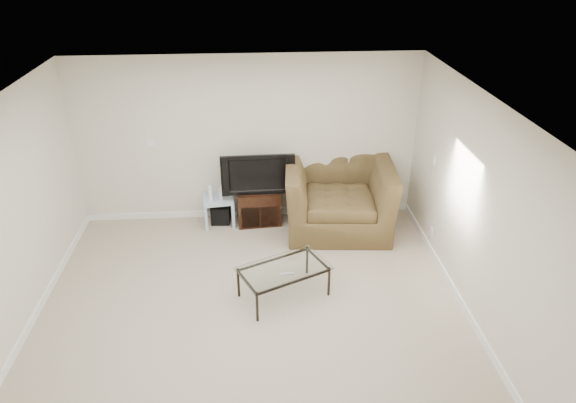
{
  "coord_description": "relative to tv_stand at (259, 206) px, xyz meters",
  "views": [
    {
      "loc": [
        0.08,
        -4.57,
        3.98
      ],
      "look_at": [
        0.5,
        1.2,
        0.9
      ],
      "focal_mm": 32.0,
      "sensor_mm": 36.0,
      "label": 1
    }
  ],
  "objects": [
    {
      "name": "floor",
      "position": [
        -0.13,
        -2.28,
        -0.27
      ],
      "size": [
        5.0,
        5.0,
        0.0
      ],
      "primitive_type": "plane",
      "color": "tan",
      "rests_on": "ground"
    },
    {
      "name": "coffee_table",
      "position": [
        0.26,
        -1.84,
        -0.06
      ],
      "size": [
        1.19,
        0.97,
        0.41
      ],
      "primitive_type": null,
      "rotation": [
        0.0,
        0.0,
        0.44
      ],
      "color": "black",
      "rests_on": "floor"
    },
    {
      "name": "recliner",
      "position": [
        1.18,
        -0.23,
        0.41
      ],
      "size": [
        1.63,
        1.13,
        1.36
      ],
      "primitive_type": "imported",
      "rotation": [
        0.0,
        0.0,
        -0.08
      ],
      "color": "#4F3022",
      "rests_on": "floor"
    },
    {
      "name": "tv_stand",
      "position": [
        0.0,
        0.0,
        0.0
      ],
      "size": [
        0.68,
        0.5,
        0.54
      ],
      "primitive_type": null,
      "rotation": [
        0.0,
        0.0,
        0.08
      ],
      "color": "black",
      "rests_on": "floor"
    },
    {
      "name": "plate_right_outlet",
      "position": [
        2.36,
        -0.98,
        0.03
      ],
      "size": [
        0.02,
        0.08,
        0.12
      ],
      "primitive_type": "cube",
      "color": "white",
      "rests_on": "wall_right"
    },
    {
      "name": "game_console",
      "position": [
        -0.71,
        -0.03,
        0.26
      ],
      "size": [
        0.06,
        0.15,
        0.2
      ],
      "primitive_type": "cube",
      "rotation": [
        0.0,
        0.0,
        0.12
      ],
      "color": "white",
      "rests_on": "side_table"
    },
    {
      "name": "side_table",
      "position": [
        -0.6,
        0.0,
        -0.05
      ],
      "size": [
        0.49,
        0.49,
        0.43
      ],
      "primitive_type": null,
      "rotation": [
        0.0,
        0.0,
        0.11
      ],
      "color": "silver",
      "rests_on": "floor"
    },
    {
      "name": "wall_back",
      "position": [
        -0.13,
        0.22,
        0.98
      ],
      "size": [
        5.0,
        0.02,
        2.5
      ],
      "primitive_type": "cube",
      "color": "silver",
      "rests_on": "ground"
    },
    {
      "name": "ceiling",
      "position": [
        -0.13,
        -2.28,
        2.23
      ],
      "size": [
        5.0,
        5.0,
        0.0
      ],
      "primitive_type": "plane",
      "color": "white",
      "rests_on": "ground"
    },
    {
      "name": "game_case",
      "position": [
        -0.55,
        -0.01,
        0.24
      ],
      "size": [
        0.05,
        0.13,
        0.17
      ],
      "primitive_type": "cube",
      "rotation": [
        0.0,
        0.0,
        -0.03
      ],
      "color": "silver",
      "rests_on": "side_table"
    },
    {
      "name": "wall_right",
      "position": [
        2.37,
        -2.28,
        0.98
      ],
      "size": [
        0.02,
        5.0,
        2.5
      ],
      "primitive_type": "cube",
      "color": "silver",
      "rests_on": "ground"
    },
    {
      "name": "subwoofer",
      "position": [
        -0.58,
        0.02,
        -0.12
      ],
      "size": [
        0.29,
        0.29,
        0.28
      ],
      "primitive_type": "cube",
      "rotation": [
        0.0,
        0.0,
        -0.05
      ],
      "color": "black",
      "rests_on": "floor"
    },
    {
      "name": "remote",
      "position": [
        0.29,
        -1.97,
        0.15
      ],
      "size": [
        0.17,
        0.06,
        0.02
      ],
      "primitive_type": "cube",
      "rotation": [
        0.0,
        0.0,
        0.06
      ],
      "color": "#B2B2B7",
      "rests_on": "coffee_table"
    },
    {
      "name": "plate_right_switch",
      "position": [
        2.36,
        -0.68,
        0.98
      ],
      "size": [
        0.02,
        0.09,
        0.13
      ],
      "primitive_type": "cube",
      "color": "white",
      "rests_on": "wall_right"
    },
    {
      "name": "dvd_player",
      "position": [
        0.0,
        -0.04,
        0.18
      ],
      "size": [
        0.38,
        0.28,
        0.05
      ],
      "primitive_type": "cube",
      "rotation": [
        0.0,
        0.0,
        0.08
      ],
      "color": "black",
      "rests_on": "tv_stand"
    },
    {
      "name": "plate_back",
      "position": [
        -1.53,
        0.21,
        0.98
      ],
      "size": [
        0.12,
        0.02,
        0.12
      ],
      "primitive_type": "cube",
      "color": "white",
      "rests_on": "wall_back"
    },
    {
      "name": "television",
      "position": [
        0.0,
        -0.03,
        0.58
      ],
      "size": [
        1.0,
        0.22,
        0.62
      ],
      "primitive_type": "imported",
      "rotation": [
        0.0,
        0.0,
        0.02
      ],
      "color": "black",
      "rests_on": "tv_stand"
    }
  ]
}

